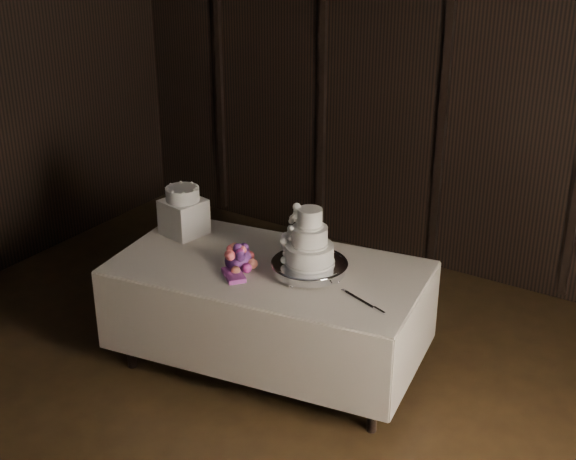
{
  "coord_description": "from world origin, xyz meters",
  "views": [
    {
      "loc": [
        2.3,
        -2.3,
        3.07
      ],
      "look_at": [
        -0.15,
        1.47,
        1.05
      ],
      "focal_mm": 50.0,
      "sensor_mm": 36.0,
      "label": 1
    }
  ],
  "objects_px": {
    "box_pedestal": "(184,217)",
    "wedding_cake": "(305,242)",
    "bouquet": "(238,258)",
    "small_cake": "(183,194)",
    "cake_stand": "(309,269)",
    "display_table": "(269,313)"
  },
  "relations": [
    {
      "from": "wedding_cake",
      "to": "small_cake",
      "type": "distance_m",
      "value": 1.04
    },
    {
      "from": "box_pedestal",
      "to": "small_cake",
      "type": "height_order",
      "value": "small_cake"
    },
    {
      "from": "box_pedestal",
      "to": "bouquet",
      "type": "bearing_deg",
      "value": -19.75
    },
    {
      "from": "display_table",
      "to": "cake_stand",
      "type": "relative_size",
      "value": 4.4
    },
    {
      "from": "bouquet",
      "to": "small_cake",
      "type": "xyz_separation_m",
      "value": [
        -0.63,
        0.23,
        0.23
      ]
    },
    {
      "from": "display_table",
      "to": "bouquet",
      "type": "relative_size",
      "value": 5.18
    },
    {
      "from": "wedding_cake",
      "to": "bouquet",
      "type": "xyz_separation_m",
      "value": [
        -0.41,
        -0.14,
        -0.16
      ]
    },
    {
      "from": "cake_stand",
      "to": "box_pedestal",
      "type": "bearing_deg",
      "value": 176.17
    },
    {
      "from": "box_pedestal",
      "to": "display_table",
      "type": "bearing_deg",
      "value": -7.51
    },
    {
      "from": "bouquet",
      "to": "wedding_cake",
      "type": "bearing_deg",
      "value": 19.06
    },
    {
      "from": "cake_stand",
      "to": "display_table",
      "type": "bearing_deg",
      "value": -173.83
    },
    {
      "from": "bouquet",
      "to": "box_pedestal",
      "type": "height_order",
      "value": "box_pedestal"
    },
    {
      "from": "bouquet",
      "to": "display_table",
      "type": "bearing_deg",
      "value": 40.7
    },
    {
      "from": "wedding_cake",
      "to": "bouquet",
      "type": "height_order",
      "value": "wedding_cake"
    },
    {
      "from": "box_pedestal",
      "to": "small_cake",
      "type": "distance_m",
      "value": 0.17
    },
    {
      "from": "box_pedestal",
      "to": "small_cake",
      "type": "xyz_separation_m",
      "value": [
        0.0,
        0.0,
        0.17
      ]
    },
    {
      "from": "display_table",
      "to": "cake_stand",
      "type": "xyz_separation_m",
      "value": [
        0.29,
        0.03,
        0.39
      ]
    },
    {
      "from": "bouquet",
      "to": "cake_stand",
      "type": "bearing_deg",
      "value": 19.77
    },
    {
      "from": "bouquet",
      "to": "box_pedestal",
      "type": "xyz_separation_m",
      "value": [
        -0.63,
        0.23,
        0.06
      ]
    },
    {
      "from": "box_pedestal",
      "to": "wedding_cake",
      "type": "bearing_deg",
      "value": -4.76
    },
    {
      "from": "wedding_cake",
      "to": "small_cake",
      "type": "relative_size",
      "value": 1.57
    },
    {
      "from": "display_table",
      "to": "box_pedestal",
      "type": "bearing_deg",
      "value": 163.26
    }
  ]
}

